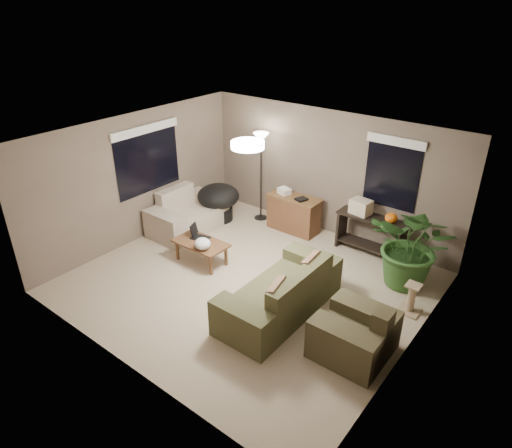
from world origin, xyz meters
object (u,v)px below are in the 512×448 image
Objects in this scene: coffee_table at (201,245)px; desk at (294,213)px; main_sofa at (282,296)px; floor_lamp at (261,148)px; loveseat at (187,216)px; cat_scratching_post at (411,300)px; houseplant at (412,255)px; armchair at (355,335)px; papasan_chair at (218,200)px; console_table at (371,232)px.

coffee_table is 2.18m from desk.
floor_lamp is at bearing 133.22° from main_sofa.
cat_scratching_post is at bearing 2.05° from loveseat.
cat_scratching_post is (1.57, 1.22, -0.08)m from main_sofa.
desk is (1.77, 1.33, 0.08)m from loveseat.
loveseat is 4.51m from houseplant.
armchair is 2.06m from houseplant.
houseplant is at bearing 11.09° from loveseat.
floor_lamp is at bearing 56.19° from loveseat.
papasan_chair is 2.16× the size of cat_scratching_post.
cat_scratching_post is at bearing -44.28° from console_table.
console_table is at bearing 44.27° from coffee_table.
armchair is at bearing -14.81° from loveseat.
papasan_chair reaches higher than cat_scratching_post.
console_table is 1.20× the size of papasan_chair.
floor_lamp is at bearing 144.56° from armchair.
houseplant is 2.99× the size of cat_scratching_post.
papasan_chair is 0.57× the size of floor_lamp.
desk is 1.50m from floor_lamp.
armchair is (1.29, -0.12, 0.00)m from main_sofa.
loveseat is at bearing -177.95° from cat_scratching_post.
loveseat is 1.23× the size of console_table.
armchair is 3.32m from coffee_table.
papasan_chair is at bearing 121.84° from coffee_table.
main_sofa is 2.04× the size of papasan_chair.
console_table is 0.68× the size of floor_lamp.
floor_lamp is (-3.55, 2.53, 1.30)m from armchair.
papasan_chair is (-0.94, 1.51, 0.11)m from coffee_table.
console_table is at bearing 3.83° from desk.
loveseat is 1.45× the size of desk.
armchair is 2.82m from console_table.
console_table is (-1.03, 2.62, 0.14)m from armchair.
coffee_table is at bearing 172.89° from armchair.
desk is 2.20× the size of cat_scratching_post.
floor_lamp is 3.82× the size of cat_scratching_post.
main_sofa is 3.45m from papasan_chair.
houseplant is (-0.04, 2.04, 0.28)m from armchair.
armchair is at bearing -89.00° from houseplant.
houseplant is (4.42, 0.87, 0.29)m from loveseat.
cat_scratching_post is (4.51, -0.58, -0.25)m from papasan_chair.
console_table is 2.77m from floor_lamp.
cat_scratching_post is at bearing -7.28° from papasan_chair.
console_table is (1.65, 0.11, 0.06)m from desk.
loveseat is 3.71m from console_table.
papasan_chair is 1.45m from floor_lamp.
desk is at bearing -176.17° from console_table.
armchair reaches higher than desk.
loveseat is 2.22m from desk.
loveseat is at bearing 161.58° from main_sofa.
floor_lamp reaches higher than houseplant.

